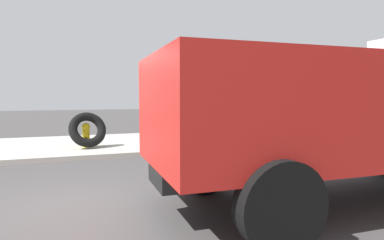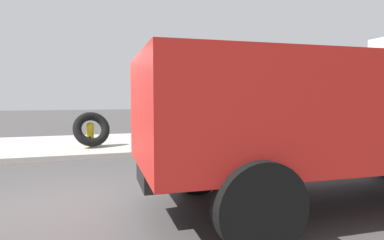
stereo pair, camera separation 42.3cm
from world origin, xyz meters
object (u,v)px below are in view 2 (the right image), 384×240
at_px(fire_hydrant, 90,134).
at_px(loose_tire, 92,129).
at_px(stop_sign, 180,103).
at_px(dump_truck_red, 360,108).

distance_m(fire_hydrant, loose_tire, 0.27).
relative_size(loose_tire, stop_sign, 0.57).
relative_size(loose_tire, dump_truck_red, 0.17).
bearing_deg(dump_truck_red, fire_hydrant, 122.64).
xyz_separation_m(fire_hydrant, dump_truck_red, (4.37, -6.83, 1.04)).
distance_m(stop_sign, dump_truck_red, 6.17).
bearing_deg(dump_truck_red, stop_sign, 104.33).
bearing_deg(fire_hydrant, stop_sign, -16.62).
xyz_separation_m(fire_hydrant, stop_sign, (2.85, -0.85, 1.02)).
bearing_deg(dump_truck_red, loose_tire, 123.19).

